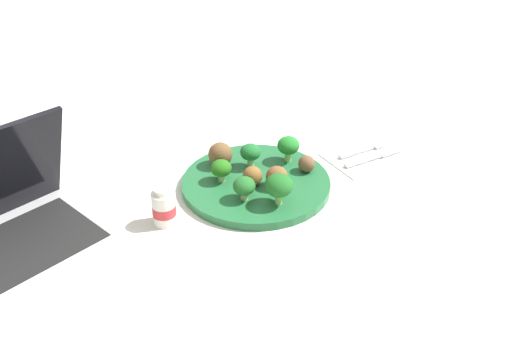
% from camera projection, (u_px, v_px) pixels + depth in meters
% --- Properties ---
extents(ground_plane, '(4.00, 4.00, 0.00)m').
position_uv_depth(ground_plane, '(256.00, 187.00, 1.03)').
color(ground_plane, silver).
extents(plate, '(0.28, 0.28, 0.02)m').
position_uv_depth(plate, '(256.00, 183.00, 1.02)').
color(plate, '#236638').
rests_on(plate, ground_plane).
extents(broccoli_floret_front_left, '(0.04, 0.04, 0.05)m').
position_uv_depth(broccoli_floret_front_left, '(288.00, 146.00, 1.06)').
color(broccoli_floret_front_left, '#94C76E').
rests_on(broccoli_floret_front_left, plate).
extents(broccoli_floret_mid_left, '(0.04, 0.04, 0.04)m').
position_uv_depth(broccoli_floret_mid_left, '(221.00, 169.00, 1.00)').
color(broccoli_floret_mid_left, '#9CBA74').
rests_on(broccoli_floret_mid_left, plate).
extents(broccoli_floret_mid_right, '(0.04, 0.04, 0.05)m').
position_uv_depth(broccoli_floret_mid_right, '(250.00, 153.00, 1.04)').
color(broccoli_floret_mid_right, '#93C184').
rests_on(broccoli_floret_mid_right, plate).
extents(broccoli_floret_center, '(0.04, 0.04, 0.04)m').
position_uv_depth(broccoli_floret_center, '(244.00, 186.00, 0.95)').
color(broccoli_floret_center, '#A6BF81').
rests_on(broccoli_floret_center, plate).
extents(broccoli_floret_front_right, '(0.05, 0.05, 0.06)m').
position_uv_depth(broccoli_floret_front_right, '(279.00, 186.00, 0.93)').
color(broccoli_floret_front_right, '#91C769').
rests_on(broccoli_floret_front_right, plate).
extents(meatball_far_rim, '(0.05, 0.05, 0.05)m').
position_uv_depth(meatball_far_rim, '(220.00, 154.00, 1.05)').
color(meatball_far_rim, brown).
rests_on(meatball_far_rim, plate).
extents(meatball_near_rim, '(0.03, 0.03, 0.03)m').
position_uv_depth(meatball_near_rim, '(307.00, 164.00, 1.04)').
color(meatball_near_rim, brown).
rests_on(meatball_near_rim, plate).
extents(meatball_mid_right, '(0.04, 0.04, 0.04)m').
position_uv_depth(meatball_mid_right, '(253.00, 176.00, 0.99)').
color(meatball_mid_right, brown).
rests_on(meatball_mid_right, plate).
extents(meatball_back_right, '(0.04, 0.04, 0.04)m').
position_uv_depth(meatball_back_right, '(277.00, 177.00, 0.99)').
color(meatball_back_right, brown).
rests_on(meatball_back_right, plate).
extents(napkin, '(0.18, 0.13, 0.01)m').
position_uv_depth(napkin, '(367.00, 155.00, 1.13)').
color(napkin, white).
rests_on(napkin, ground_plane).
extents(fork, '(0.12, 0.03, 0.01)m').
position_uv_depth(fork, '(365.00, 149.00, 1.14)').
color(fork, silver).
rests_on(fork, napkin).
extents(knife, '(0.15, 0.02, 0.01)m').
position_uv_depth(knife, '(376.00, 156.00, 1.11)').
color(knife, silver).
rests_on(knife, napkin).
extents(yogurt_bottle, '(0.04, 0.04, 0.07)m').
position_uv_depth(yogurt_bottle, '(164.00, 208.00, 0.91)').
color(yogurt_bottle, white).
rests_on(yogurt_bottle, ground_plane).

